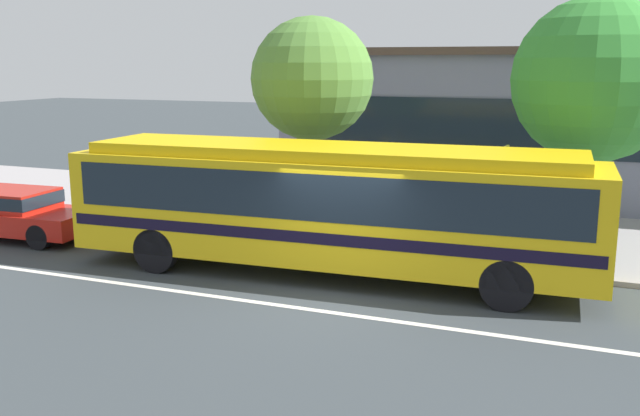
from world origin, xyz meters
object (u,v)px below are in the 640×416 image
object	(u,v)px
sedan_behind_bus	(9,210)
pedestrian_walking_along_curb	(260,199)
bus_stop_sign	(504,188)
pedestrian_waiting_near_sign	(275,190)
street_tree_near_stop	(312,79)
pedestrian_standing_by_tree	(598,221)
street_tree_mid_block	(595,80)
transit_bus	(329,201)

from	to	relation	value
sedan_behind_bus	pedestrian_walking_along_curb	xyz separation A→B (m)	(6.27, 2.24, 0.36)
bus_stop_sign	sedan_behind_bus	bearing A→B (deg)	-170.42
pedestrian_waiting_near_sign	street_tree_near_stop	bearing A→B (deg)	17.73
pedestrian_walking_along_curb	bus_stop_sign	xyz separation A→B (m)	(6.19, -0.14, 0.72)
street_tree_near_stop	pedestrian_walking_along_curb	bearing A→B (deg)	-121.42
bus_stop_sign	street_tree_near_stop	distance (m)	6.00
pedestrian_standing_by_tree	street_tree_mid_block	bearing A→B (deg)	102.45
bus_stop_sign	street_tree_near_stop	xyz separation A→B (m)	(-5.30, 1.59, 2.31)
pedestrian_walking_along_curb	pedestrian_standing_by_tree	size ratio (longest dim) A/B	0.97
sedan_behind_bus	bus_stop_sign	xyz separation A→B (m)	(12.46, 2.10, 1.08)
street_tree_near_stop	street_tree_mid_block	size ratio (longest dim) A/B	0.95
transit_bus	bus_stop_sign	world-z (taller)	transit_bus
transit_bus	sedan_behind_bus	xyz separation A→B (m)	(-9.05, -0.02, -0.92)
street_tree_near_stop	bus_stop_sign	bearing A→B (deg)	-16.72
pedestrian_walking_along_curb	bus_stop_sign	size ratio (longest dim) A/B	0.63
street_tree_mid_block	pedestrian_standing_by_tree	bearing A→B (deg)	-77.55
pedestrian_standing_by_tree	pedestrian_walking_along_curb	bearing A→B (deg)	-177.97
pedestrian_waiting_near_sign	street_tree_mid_block	distance (m)	8.58
street_tree_near_stop	transit_bus	bearing A→B (deg)	-62.72
sedan_behind_bus	pedestrian_walking_along_curb	world-z (taller)	pedestrian_walking_along_curb
transit_bus	street_tree_near_stop	xyz separation A→B (m)	(-1.89, 3.67, 2.47)
pedestrian_walking_along_curb	street_tree_near_stop	world-z (taller)	street_tree_near_stop
pedestrian_standing_by_tree	street_tree_near_stop	xyz separation A→B (m)	(-7.32, 1.16, 2.99)
transit_bus	sedan_behind_bus	size ratio (longest dim) A/B	2.48
pedestrian_waiting_near_sign	sedan_behind_bus	bearing A→B (deg)	-151.31
bus_stop_sign	street_tree_near_stop	size ratio (longest dim) A/B	0.47
pedestrian_standing_by_tree	street_tree_mid_block	size ratio (longest dim) A/B	0.29
sedan_behind_bus	bus_stop_sign	bearing A→B (deg)	9.58
street_tree_mid_block	pedestrian_walking_along_curb	bearing A→B (deg)	-168.12
street_tree_near_stop	pedestrian_standing_by_tree	bearing A→B (deg)	-9.01
pedestrian_standing_by_tree	pedestrian_waiting_near_sign	bearing A→B (deg)	174.19
transit_bus	pedestrian_walking_along_curb	world-z (taller)	transit_bus
bus_stop_sign	pedestrian_standing_by_tree	bearing A→B (deg)	12.01
pedestrian_walking_along_curb	street_tree_near_stop	xyz separation A→B (m)	(0.89, 1.45, 3.03)
sedan_behind_bus	street_tree_mid_block	xyz separation A→B (m)	(14.18, 3.91, 3.43)
transit_bus	bus_stop_sign	xyz separation A→B (m)	(3.40, 2.08, 0.15)
pedestrian_waiting_near_sign	pedestrian_walking_along_curb	bearing A→B (deg)	-85.03
bus_stop_sign	street_tree_near_stop	bearing A→B (deg)	163.28
pedestrian_walking_along_curb	street_tree_near_stop	bearing A→B (deg)	58.58
sedan_behind_bus	pedestrian_standing_by_tree	distance (m)	14.71
pedestrian_waiting_near_sign	street_tree_mid_block	bearing A→B (deg)	3.77
pedestrian_standing_by_tree	sedan_behind_bus	bearing A→B (deg)	-170.08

